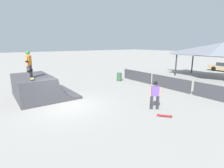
# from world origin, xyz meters

# --- Properties ---
(ground_plane) EXTENTS (160.00, 160.00, 0.00)m
(ground_plane) POSITION_xyz_m (0.00, 0.00, 0.00)
(ground_plane) COLOR gray
(quarter_pipe_ramp) EXTENTS (4.22, 3.92, 1.61)m
(quarter_pipe_ramp) POSITION_xyz_m (-2.98, -1.02, 0.73)
(quarter_pipe_ramp) COLOR #424247
(quarter_pipe_ramp) RESTS_ON ground
(skater_on_deck) EXTENTS (0.73, 0.53, 1.78)m
(skater_on_deck) POSITION_xyz_m (-2.31, -1.54, 2.63)
(skater_on_deck) COLOR #4C4C51
(skater_on_deck) RESTS_ON quarter_pipe_ramp
(skateboard_on_deck) EXTENTS (0.80, 0.32, 0.09)m
(skateboard_on_deck) POSITION_xyz_m (-1.63, -1.56, 1.67)
(skateboard_on_deck) COLOR green
(skateboard_on_deck) RESTS_ON quarter_pipe_ramp
(bystander_walking) EXTENTS (0.49, 0.59, 1.70)m
(bystander_walking) POSITION_xyz_m (3.47, 4.11, 1.00)
(bystander_walking) COLOR #2D2D33
(bystander_walking) RESTS_ON ground
(skateboard_on_ground) EXTENTS (0.74, 0.64, 0.09)m
(skateboard_on_ground) POSITION_xyz_m (4.58, 3.69, 0.06)
(skateboard_on_ground) COLOR blue
(skateboard_on_ground) RESTS_ON ground
(barrier_fence) EXTENTS (12.12, 0.12, 1.05)m
(barrier_fence) POSITION_xyz_m (1.00, 8.84, 0.53)
(barrier_fence) COLOR #3D3D42
(barrier_fence) RESTS_ON ground
(pavilion_shelter) EXTENTS (10.02, 4.23, 3.98)m
(pavilion_shelter) POSITION_xyz_m (1.53, 16.73, 3.25)
(pavilion_shelter) COLOR #2D2D33
(pavilion_shelter) RESTS_ON ground
(trash_bin) EXTENTS (0.52, 0.52, 0.85)m
(trash_bin) POSITION_xyz_m (-4.19, 7.35, 0.42)
(trash_bin) COLOR #385B3D
(trash_bin) RESTS_ON ground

